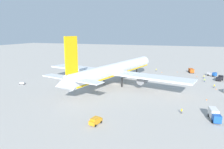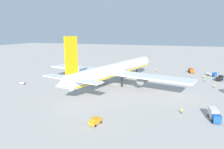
% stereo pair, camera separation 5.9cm
% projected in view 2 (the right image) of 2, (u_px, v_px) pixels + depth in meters
% --- Properties ---
extents(ground_plane, '(600.00, 600.00, 0.00)m').
position_uv_depth(ground_plane, '(116.00, 84.00, 100.39)').
color(ground_plane, '#ADA8A0').
extents(airliner, '(74.74, 73.35, 23.47)m').
position_uv_depth(airliner, '(115.00, 70.00, 97.78)').
color(airliner, silver).
rests_on(airliner, ground).
extents(service_truck_0, '(7.12, 3.03, 2.99)m').
position_uv_depth(service_truck_0, '(214.00, 114.00, 59.30)').
color(service_truck_0, '#194CA5').
rests_on(service_truck_0, ground).
extents(service_truck_1, '(5.17, 4.11, 2.63)m').
position_uv_depth(service_truck_1, '(220.00, 78.00, 106.93)').
color(service_truck_1, black).
rests_on(service_truck_1, ground).
extents(service_truck_3, '(5.49, 3.50, 2.60)m').
position_uv_depth(service_truck_3, '(191.00, 70.00, 127.50)').
color(service_truck_3, '#BF4C14').
rests_on(service_truck_3, ground).
extents(service_truck_4, '(4.83, 5.20, 2.39)m').
position_uv_depth(service_truck_4, '(212.00, 74.00, 117.97)').
color(service_truck_4, '#194CA5').
rests_on(service_truck_4, ground).
extents(service_van, '(4.30, 2.70, 1.97)m').
position_uv_depth(service_van, '(95.00, 121.00, 56.49)').
color(service_van, orange).
rests_on(service_van, ground).
extents(baggage_cart_0, '(2.68, 3.48, 0.40)m').
position_uv_depth(baggage_cart_0, '(70.00, 64.00, 159.99)').
color(baggage_cart_0, '#26598C').
rests_on(baggage_cart_0, ground).
extents(baggage_cart_1, '(2.29, 3.06, 1.16)m').
position_uv_depth(baggage_cart_1, '(22.00, 83.00, 99.55)').
color(baggage_cart_1, gray).
rests_on(baggage_cart_1, ground).
extents(ground_worker_0, '(0.49, 0.49, 1.75)m').
position_uv_depth(ground_worker_0, '(205.00, 80.00, 104.37)').
color(ground_worker_0, navy).
rests_on(ground_worker_0, ground).
extents(ground_worker_1, '(0.55, 0.55, 1.77)m').
position_uv_depth(ground_worker_1, '(156.00, 70.00, 132.15)').
color(ground_worker_1, navy).
rests_on(ground_worker_1, ground).
extents(ground_worker_3, '(0.55, 0.55, 1.71)m').
position_uv_depth(ground_worker_3, '(182.00, 111.00, 63.87)').
color(ground_worker_3, '#3F3F47').
rests_on(ground_worker_3, ground).
extents(ground_worker_4, '(0.56, 0.56, 1.76)m').
position_uv_depth(ground_worker_4, '(214.00, 86.00, 93.18)').
color(ground_worker_4, '#3F3F47').
rests_on(ground_worker_4, ground).
extents(ground_worker_5, '(0.56, 0.56, 1.69)m').
position_uv_depth(ground_worker_5, '(204.00, 77.00, 112.55)').
color(ground_worker_5, navy).
rests_on(ground_worker_5, ground).
extents(traffic_cone_0, '(0.36, 0.36, 0.55)m').
position_uv_depth(traffic_cone_0, '(162.00, 72.00, 128.17)').
color(traffic_cone_0, orange).
rests_on(traffic_cone_0, ground).
extents(traffic_cone_1, '(0.36, 0.36, 0.55)m').
position_uv_depth(traffic_cone_1, '(216.00, 89.00, 90.82)').
color(traffic_cone_1, orange).
rests_on(traffic_cone_1, ground).
extents(traffic_cone_2, '(0.36, 0.36, 0.55)m').
position_uv_depth(traffic_cone_2, '(207.00, 100.00, 76.53)').
color(traffic_cone_2, orange).
rests_on(traffic_cone_2, ground).
extents(traffic_cone_3, '(0.36, 0.36, 0.55)m').
position_uv_depth(traffic_cone_3, '(197.00, 76.00, 116.15)').
color(traffic_cone_3, orange).
rests_on(traffic_cone_3, ground).
extents(traffic_cone_4, '(0.36, 0.36, 0.55)m').
position_uv_depth(traffic_cone_4, '(177.00, 72.00, 129.64)').
color(traffic_cone_4, orange).
rests_on(traffic_cone_4, ground).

